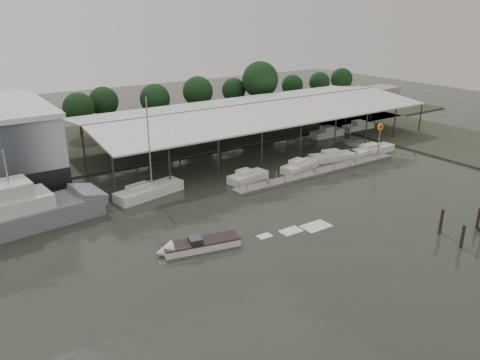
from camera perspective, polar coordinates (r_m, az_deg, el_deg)
ground at (r=49.99m, az=4.96°, el=-5.53°), size 200.00×200.00×0.00m
land_strip_far at (r=84.71m, az=-13.21°, el=4.91°), size 140.00×30.00×0.30m
land_strip_east at (r=88.90m, az=23.91°, el=4.41°), size 20.00×60.00×0.30m
covered_boat_shed at (r=79.16m, az=1.94°, el=8.87°), size 58.24×24.00×6.96m
floating_dock at (r=66.12m, az=9.66°, el=0.97°), size 28.00×2.00×1.40m
shell_fuel_sign at (r=73.63m, az=16.67°, el=5.41°), size 1.10×0.18×5.55m
distant_commercial_buildings at (r=120.02m, az=13.74°, el=10.11°), size 22.00×8.00×4.00m
grey_trawler at (r=53.93m, az=-24.74°, el=-3.60°), size 16.65×6.71×8.84m
white_sailboat at (r=58.22m, az=-11.12°, el=-1.34°), size 9.11×4.34×12.30m
speedboat_underway at (r=45.12m, az=-5.55°, el=-7.99°), size 18.90×5.75×2.00m
moored_cruiser_0 at (r=62.13m, az=0.91°, el=0.41°), size 5.89×2.97×1.70m
moored_cruiser_1 at (r=66.90m, az=7.28°, el=1.70°), size 6.79×3.65×1.70m
moored_cruiser_2 at (r=72.14m, az=11.26°, el=2.84°), size 7.78×3.87×1.70m
moored_cruiser_3 at (r=76.89m, az=15.70°, el=3.55°), size 8.68×2.35×1.70m
horizon_tree_line at (r=99.09m, az=-1.40°, el=11.08°), size 69.60×12.15×11.42m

